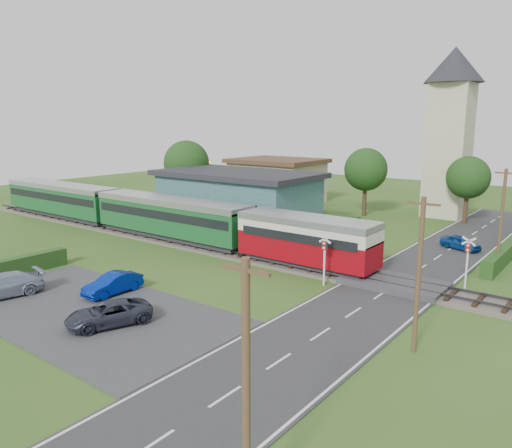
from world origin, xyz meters
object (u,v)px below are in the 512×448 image
Objects in this scene: house_west at (277,180)px; car_park_blue at (113,284)px; crossing_signal_near at (325,252)px; pedestrian_far at (138,213)px; car_on_road at (461,243)px; pedestrian_near at (266,235)px; car_park_dark at (109,314)px; equipment_hut at (139,207)px; station_building at (237,198)px; train at (146,212)px; car_park_silver at (1,286)px; church_tower at (451,120)px; crossing_signal_far at (468,255)px.

house_west reaches higher than car_park_blue.
crossing_signal_near reaches higher than pedestrian_far.
car_on_road is 15.62m from pedestrian_near.
crossing_signal_near is 13.33m from car_park_dark.
equipment_hut is 29.99m from car_on_road.
station_building is 19.98m from crossing_signal_near.
train reaches higher than car_park_silver.
pedestrian_near is (5.53, 18.35, 0.45)m from car_park_silver.
train is 11.80× the size of car_park_blue.
church_tower reaches higher than car_on_road.
house_west is (3.00, 19.80, 1.04)m from equipment_hut.
car_on_road is 0.70× the size of car_park_silver.
house_west reaches higher than car_on_road.
house_west reaches higher than equipment_hut.
station_building is at bearing -70.35° from house_west.
station_building is at bearing -32.56° from pedestrian_near.
car_on_road is 1.97× the size of pedestrian_far.
house_west is at bearing 86.31° from car_on_road.
station_building reaches higher than car_park_blue.
crossing_signal_near is 19.22m from car_park_silver.
station_building is 9.73× the size of pedestrian_far.
house_west is (-1.86, 23.00, 0.61)m from train.
car_on_road is (20.65, 2.99, -2.09)m from station_building.
house_west is at bearing 144.23° from crossing_signal_far.
pedestrian_far is (-2.54, -20.34, -1.52)m from house_west.
church_tower reaches higher than train.
car_on_road is at bearing 60.29° from car_park_blue.
car_on_road is at bearing 8.24° from station_building.
car_park_silver reaches higher than car_park_blue.
house_west is 2.95× the size of car_park_blue.
house_west is 39.60m from car_park_silver.
equipment_hut is at bearing 178.54° from crossing_signal_far.
car_park_dark is at bearing -39.43° from car_park_blue.
church_tower is 17.92m from car_on_road.
pedestrian_far is at bearing 130.46° from car_park_silver.
train is at bearing -109.22° from station_building.
church_tower reaches higher than crossing_signal_far.
train is at bearing 136.29° from car_on_road.
car_park_silver is at bearing -60.65° from equipment_hut.
pedestrian_far is at bearing -139.97° from station_building.
crossing_signal_far is 31.15m from pedestrian_far.
crossing_signal_near reaches higher than car_park_blue.
car_park_blue reaches higher than car_on_road.
station_building is 4.88× the size of crossing_signal_near.
pedestrian_near reaches higher than car_on_road.
car_park_silver reaches higher than car_on_road.
car_park_blue is (-9.07, -9.09, -1.46)m from crossing_signal_near.
train is 10.27× the size of car_park_dark.
equipment_hut is 0.78× the size of crossing_signal_far.
crossing_signal_near is 2.18× the size of pedestrian_near.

